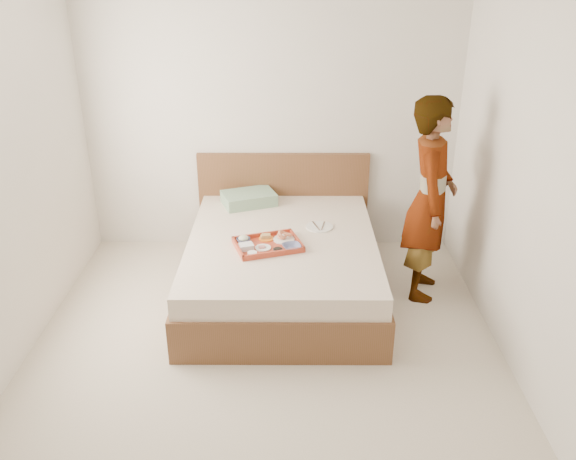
{
  "coord_description": "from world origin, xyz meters",
  "views": [
    {
      "loc": [
        0.18,
        -3.45,
        2.69
      ],
      "look_at": [
        0.16,
        0.9,
        0.65
      ],
      "focal_mm": 37.12,
      "sensor_mm": 36.0,
      "label": 1
    }
  ],
  "objects_px": {
    "tray": "(268,244)",
    "bed": "(282,266)",
    "dinner_plate": "(319,227)",
    "person": "(430,200)"
  },
  "relations": [
    {
      "from": "person",
      "to": "dinner_plate",
      "type": "bearing_deg",
      "value": 92.69
    },
    {
      "from": "dinner_plate",
      "to": "person",
      "type": "xyz_separation_m",
      "value": [
        0.89,
        -0.16,
        0.32
      ]
    },
    {
      "from": "person",
      "to": "tray",
      "type": "bearing_deg",
      "value": 112.15
    },
    {
      "from": "bed",
      "to": "dinner_plate",
      "type": "bearing_deg",
      "value": 33.12
    },
    {
      "from": "tray",
      "to": "bed",
      "type": "bearing_deg",
      "value": 37.99
    },
    {
      "from": "bed",
      "to": "tray",
      "type": "xyz_separation_m",
      "value": [
        -0.11,
        -0.17,
        0.29
      ]
    },
    {
      "from": "dinner_plate",
      "to": "person",
      "type": "bearing_deg",
      "value": -10.11
    },
    {
      "from": "bed",
      "to": "tray",
      "type": "relative_size",
      "value": 3.9
    },
    {
      "from": "bed",
      "to": "dinner_plate",
      "type": "xyz_separation_m",
      "value": [
        0.32,
        0.21,
        0.27
      ]
    },
    {
      "from": "tray",
      "to": "person",
      "type": "xyz_separation_m",
      "value": [
        1.32,
        0.22,
        0.3
      ]
    }
  ]
}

